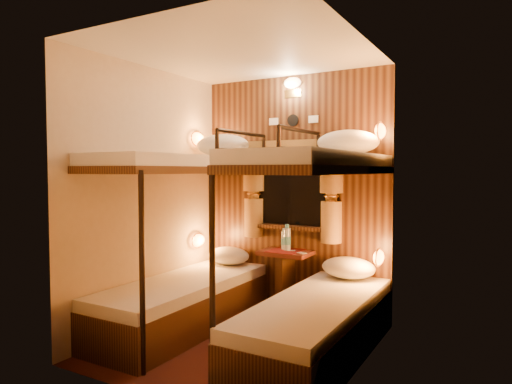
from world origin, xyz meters
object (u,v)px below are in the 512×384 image
Objects in this scene: table at (285,274)px; bunk_right at (317,286)px; bottle_left at (284,240)px; bunk_left at (184,268)px; bottle_right at (287,239)px.

bunk_right is at bearing -50.33° from table.
table is 3.04× the size of bottle_left.
bunk_left is 1.02m from table.
bunk_left is 1.05m from bottle_left.
bunk_right is 7.24× the size of bottle_right.
bunk_right is at bearing 0.00° from bunk_left.
bunk_left is at bearing -125.74° from bottle_left.
bunk_left and bunk_right have the same top height.
table is (-0.65, 0.78, -0.14)m from bunk_right.
bunk_left is 1.06m from bottle_right.
bunk_right reaches higher than table.
bottle_left is (-0.69, 0.84, 0.18)m from bunk_right.
bottle_right is at bearing 79.92° from table.
bunk_right is at bearing -50.54° from bottle_left.
bunk_right is at bearing -51.42° from bottle_right.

